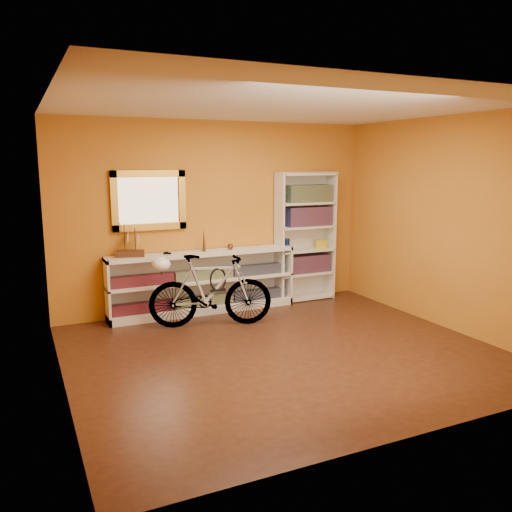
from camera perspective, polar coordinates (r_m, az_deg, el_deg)
name	(u,v)px	position (r m, az deg, el deg)	size (l,w,h in m)	color
floor	(283,352)	(5.81, 2.96, -10.44)	(4.50, 4.00, 0.01)	black
ceiling	(285,105)	(5.46, 3.22, 16.11)	(4.50, 4.00, 0.01)	silver
back_wall	(217,216)	(7.30, -4.33, 4.36)	(4.50, 0.01, 2.60)	#B86E1B
left_wall	(55,249)	(4.86, -21.10, 0.74)	(0.01, 4.00, 2.60)	#B86E1B
right_wall	(446,223)	(6.83, 20.07, 3.36)	(0.01, 4.00, 2.60)	#B86E1B
gilt_mirror	(149,201)	(6.97, -11.61, 5.96)	(0.98, 0.06, 0.78)	#90651A
wall_socket	(274,284)	(7.82, 2.02, -3.04)	(0.09, 0.01, 0.09)	silver
console_unit	(203,282)	(7.18, -5.77, -2.86)	(2.60, 0.35, 0.85)	silver
cd_row_lower	(204,301)	(7.22, -5.68, -4.86)	(2.50, 0.13, 0.14)	black
cd_row_upper	(204,275)	(7.13, -5.73, -2.03)	(2.50, 0.13, 0.14)	navy
model_ship	(130,241)	(6.81, -13.61, 1.61)	(0.35, 0.13, 0.41)	#3A1E10
toy_car	(167,254)	(6.95, -9.66, 0.20)	(0.00, 0.00, 0.00)	black
bronze_ornament	(204,240)	(7.08, -5.71, 1.74)	(0.05, 0.05, 0.31)	#50321B
decorative_orb	(230,247)	(7.23, -2.83, 1.04)	(0.08, 0.08, 0.08)	#50321B
bookcase	(305,237)	(7.77, 5.38, 2.09)	(0.90, 0.30, 1.90)	silver
book_row_a	(307,263)	(7.86, 5.64, -0.81)	(0.70, 0.22, 0.26)	maroon
book_row_b	(308,216)	(7.76, 5.74, 4.34)	(0.70, 0.22, 0.28)	maroon
book_row_c	(309,193)	(7.73, 5.78, 6.81)	(0.70, 0.22, 0.25)	navy
travel_mug	(287,245)	(7.61, 3.41, 1.24)	(0.08, 0.08, 0.18)	navy
red_tin	(293,196)	(7.63, 4.03, 6.56)	(0.15, 0.15, 0.19)	maroon
yellow_bag	(321,244)	(7.88, 7.08, 1.29)	(0.17, 0.11, 0.13)	gold
bicycle	(211,290)	(6.55, -4.96, -3.77)	(1.57, 0.41, 0.92)	silver
helmet	(161,264)	(6.46, -10.33, -0.91)	(0.23, 0.22, 0.17)	white
u_lock	(218,279)	(6.53, -4.17, -2.57)	(0.22, 0.22, 0.02)	black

